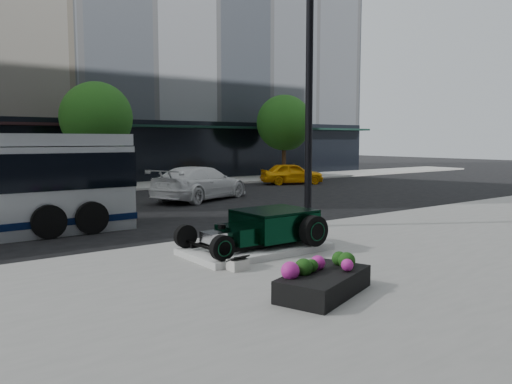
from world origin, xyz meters
TOP-DOWN VIEW (x-y plane):
  - ground at (0.00, 0.00)m, footprint 120.00×120.00m
  - sidewalk_far at (0.00, 14.00)m, footprint 70.00×4.00m
  - street_trees at (1.15, 13.07)m, footprint 29.80×3.80m
  - display_plinth at (-1.28, -4.25)m, footprint 3.40×1.80m
  - hot_rod at (-0.95, -4.25)m, footprint 3.22×2.00m
  - info_plaque at (-2.56, -5.34)m, footprint 0.41×0.32m
  - lamppost at (2.09, -2.37)m, footprint 0.40×0.40m
  - flower_planter at (-2.31, -7.55)m, footprint 2.10×1.53m
  - white_sedan at (3.37, 6.26)m, footprint 5.77×4.07m
  - yellow_taxi at (12.11, 9.96)m, footprint 4.18×2.98m

SIDE VIEW (x-z plane):
  - ground at x=0.00m, z-range 0.00..0.00m
  - sidewalk_far at x=0.00m, z-range 0.00..0.12m
  - display_plinth at x=-1.28m, z-range 0.12..0.27m
  - info_plaque at x=-2.56m, z-range 0.09..0.40m
  - flower_planter at x=-2.31m, z-range 0.04..0.65m
  - yellow_taxi at x=12.11m, z-range 0.00..1.32m
  - hot_rod at x=-0.95m, z-range 0.29..1.10m
  - white_sedan at x=3.37m, z-range 0.00..1.55m
  - lamppost at x=2.09m, z-range -0.15..7.10m
  - street_trees at x=1.15m, z-range 0.92..6.62m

